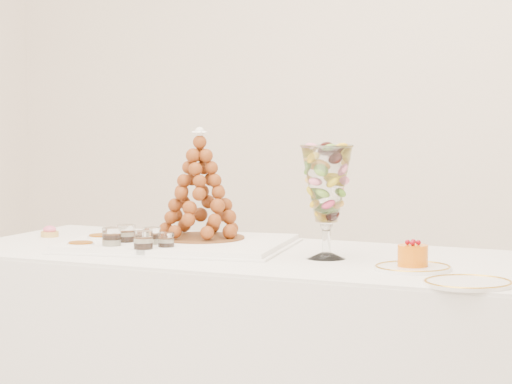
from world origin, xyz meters
The scene contains 15 objects.
buffet_table centered at (-0.01, 0.38, 0.38)m, with size 2.02×0.91×0.75m.
lace_tray centered at (-0.33, 0.38, 0.76)m, with size 0.67×0.50×0.02m, color white.
macaron_vase centered at (0.19, 0.38, 0.97)m, with size 0.15×0.15×0.33m.
cake_plate centered at (0.50, 0.29, 0.76)m, with size 0.21×0.21×0.01m, color white.
spare_plate centered at (0.71, 0.12, 0.76)m, with size 0.23×0.23×0.01m, color white.
pink_tart centered at (-0.85, 0.40, 0.77)m, with size 0.06×0.06×0.04m.
verrine_a centered at (-0.45, 0.27, 0.79)m, with size 0.06×0.06×0.08m, color white.
verrine_b centered at (-0.35, 0.26, 0.79)m, with size 0.05×0.05×0.07m, color white.
verrine_c centered at (-0.27, 0.23, 0.78)m, with size 0.05×0.05×0.07m, color white.
verrine_d centered at (-0.44, 0.17, 0.79)m, with size 0.06×0.06×0.08m, color white.
verrine_e centered at (-0.31, 0.15, 0.79)m, with size 0.06×0.06×0.08m, color white.
ramekin_back centered at (-0.56, 0.30, 0.77)m, with size 0.10×0.10×0.03m, color white.
ramekin_front centered at (-0.53, 0.15, 0.76)m, with size 0.08×0.08×0.03m, color white.
croquembouche centered at (-0.29, 0.45, 0.95)m, with size 0.28×0.28×0.35m.
mousse_cake centered at (0.49, 0.29, 0.79)m, with size 0.08×0.08×0.07m.
Camera 1 is at (1.70, -2.82, 1.26)m, focal length 85.00 mm.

